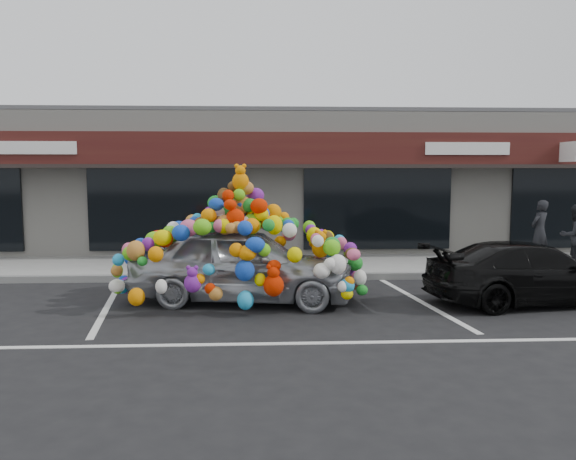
{
  "coord_description": "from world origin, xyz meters",
  "views": [
    {
      "loc": [
        -0.3,
        -10.32,
        2.55
      ],
      "look_at": [
        0.26,
        1.4,
        1.29
      ],
      "focal_mm": 35.0,
      "sensor_mm": 36.0,
      "label": 1
    }
  ],
  "objects_px": {
    "pedestrian_b": "(574,236)",
    "black_sedan": "(531,273)",
    "pedestrian_a": "(540,231)",
    "toy_car": "(243,255)"
  },
  "relations": [
    {
      "from": "pedestrian_b",
      "to": "black_sedan",
      "type": "bearing_deg",
      "value": 45.61
    },
    {
      "from": "pedestrian_a",
      "to": "toy_car",
      "type": "bearing_deg",
      "value": -6.63
    },
    {
      "from": "pedestrian_a",
      "to": "black_sedan",
      "type": "bearing_deg",
      "value": 29.66
    },
    {
      "from": "pedestrian_b",
      "to": "toy_car",
      "type": "bearing_deg",
      "value": 13.92
    },
    {
      "from": "toy_car",
      "to": "pedestrian_a",
      "type": "xyz_separation_m",
      "value": [
        7.71,
        3.63,
        0.05
      ]
    },
    {
      "from": "black_sedan",
      "to": "pedestrian_b",
      "type": "relative_size",
      "value": 2.62
    },
    {
      "from": "black_sedan",
      "to": "pedestrian_a",
      "type": "xyz_separation_m",
      "value": [
        2.19,
        4.04,
        0.37
      ]
    },
    {
      "from": "toy_car",
      "to": "pedestrian_b",
      "type": "relative_size",
      "value": 3.12
    },
    {
      "from": "toy_car",
      "to": "pedestrian_b",
      "type": "height_order",
      "value": "toy_car"
    },
    {
      "from": "toy_car",
      "to": "pedestrian_b",
      "type": "bearing_deg",
      "value": -63.17
    }
  ]
}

